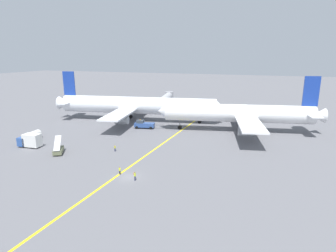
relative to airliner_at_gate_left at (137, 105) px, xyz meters
name	(u,v)px	position (x,y,z in m)	size (l,w,h in m)	color
ground_plane	(129,177)	(19.97, -44.03, -5.55)	(600.00, 600.00, 0.00)	slate
taxiway_stripe	(142,158)	(17.90, -34.03, -5.54)	(0.50, 120.00, 0.01)	yellow
airliner_at_gate_left	(137,105)	(0.00, 0.00, 0.00)	(60.37, 43.83, 17.20)	white
airliner_being_pushed	(239,114)	(35.96, -2.53, 0.09)	(49.48, 40.45, 17.10)	white
pushback_tug	(144,124)	(6.84, -8.84, -4.31)	(9.64, 3.81, 2.92)	#2D4C8C
gse_stair_truck_yellow	(58,150)	(-2.20, -37.91, -4.52)	(4.07, 4.88, 4.06)	#666B4C
gse_catering_truck_tall	(30,141)	(-12.42, -36.38, -3.79)	(6.04, 2.94, 3.50)	#2D5199
gse_fuel_bowser_stubby	(32,135)	(-16.73, -31.28, -4.21)	(2.37, 5.06, 2.40)	silver
ground_crew_marshaller_foreground	(135,176)	(21.71, -45.06, -4.62)	(0.50, 0.36, 1.76)	#2D3351
ground_crew_ramp_agent_by_cones	(115,148)	(9.64, -31.80, -4.73)	(0.36, 0.49, 1.57)	#2D3351
ground_crew_wing_walker_right	(120,171)	(17.62, -43.55, -4.74)	(0.36, 0.36, 1.56)	black
jet_bridge	(166,98)	(0.62, 28.86, -1.19)	(6.82, 20.96, 6.13)	#B7B7BC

